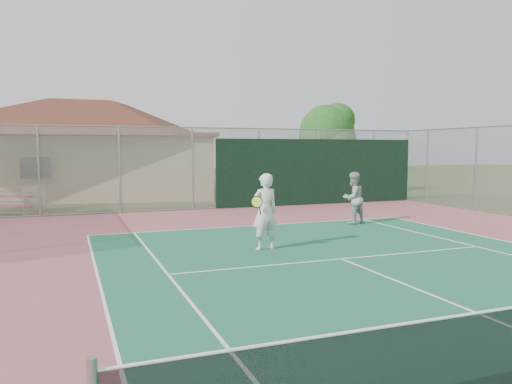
{
  "coord_description": "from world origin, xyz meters",
  "views": [
    {
      "loc": [
        -6.02,
        -3.71,
        2.62
      ],
      "look_at": [
        -0.77,
        10.06,
        1.33
      ],
      "focal_mm": 35.0,
      "sensor_mm": 36.0,
      "label": 1
    }
  ],
  "objects_px": {
    "player_white_front": "(265,212)",
    "player_grey_back": "(353,199)",
    "clubhouse": "(92,139)",
    "tree": "(328,134)"
  },
  "relations": [
    {
      "from": "player_white_front",
      "to": "player_grey_back",
      "type": "bearing_deg",
      "value": -152.88
    },
    {
      "from": "player_white_front",
      "to": "player_grey_back",
      "type": "relative_size",
      "value": 1.1
    },
    {
      "from": "clubhouse",
      "to": "tree",
      "type": "distance_m",
      "value": 13.31
    },
    {
      "from": "player_grey_back",
      "to": "clubhouse",
      "type": "bearing_deg",
      "value": -75.08
    },
    {
      "from": "clubhouse",
      "to": "tree",
      "type": "height_order",
      "value": "clubhouse"
    },
    {
      "from": "clubhouse",
      "to": "player_white_front",
      "type": "relative_size",
      "value": 8.13
    },
    {
      "from": "player_white_front",
      "to": "tree",
      "type": "bearing_deg",
      "value": -131.19
    },
    {
      "from": "clubhouse",
      "to": "player_white_front",
      "type": "height_order",
      "value": "clubhouse"
    },
    {
      "from": "clubhouse",
      "to": "player_grey_back",
      "type": "distance_m",
      "value": 16.66
    },
    {
      "from": "tree",
      "to": "player_white_front",
      "type": "distance_m",
      "value": 16.64
    }
  ]
}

